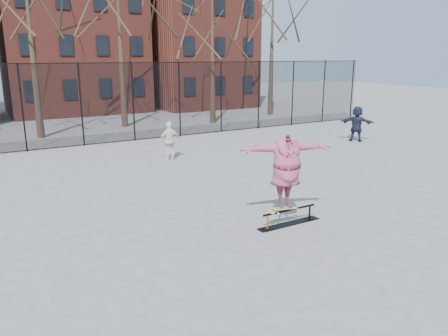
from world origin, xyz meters
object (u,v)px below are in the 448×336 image
skate_rail (289,218)px  skater (286,170)px  skateboard (285,208)px  bystander_navy (357,124)px  bystander_white (170,141)px

skate_rail → skater: size_ratio=0.79×
skate_rail → skateboard: skateboard is taller
skate_rail → skateboard: size_ratio=2.31×
skateboard → bystander_navy: bystander_navy is taller
skater → bystander_navy: (10.39, 7.28, -0.58)m
skateboard → bystander_white: bearing=87.0°
skate_rail → bystander_navy: size_ratio=1.04×
bystander_white → bystander_navy: bearing=176.7°
skate_rail → bystander_white: bystander_white is taller
skater → bystander_navy: bearing=52.6°
skater → skate_rail: bearing=17.6°
skate_rail → bystander_white: 8.34m
skater → bystander_white: 8.34m
skater → bystander_white: size_ratio=1.46×
bystander_white → skater: bearing=89.6°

